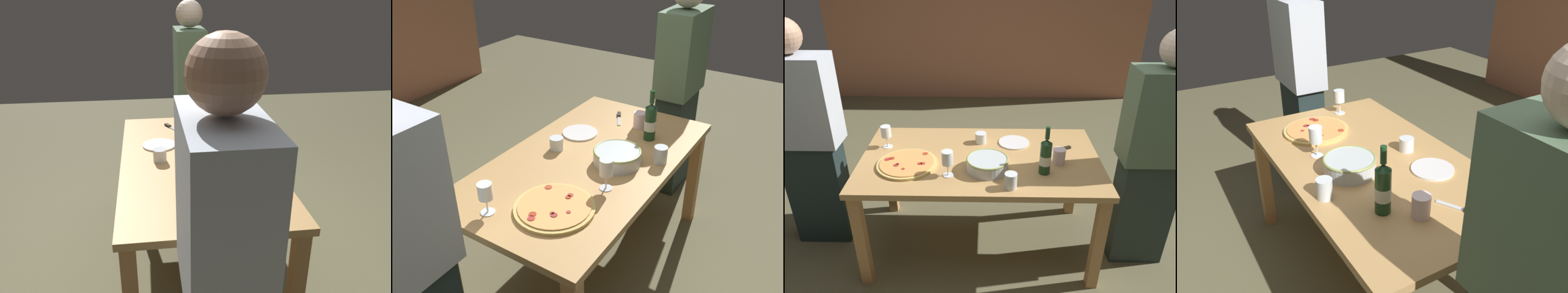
% 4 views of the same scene
% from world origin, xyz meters
% --- Properties ---
extents(ground_plane, '(8.00, 8.00, 0.00)m').
position_xyz_m(ground_plane, '(0.00, 0.00, 0.00)').
color(ground_plane, brown).
extents(dining_table, '(1.60, 0.90, 0.75)m').
position_xyz_m(dining_table, '(0.00, 0.00, 0.66)').
color(dining_table, tan).
rests_on(dining_table, ground).
extents(pizza, '(0.39, 0.39, 0.03)m').
position_xyz_m(pizza, '(-0.47, -0.11, 0.76)').
color(pizza, '#D6B864').
rests_on(pizza, dining_table).
extents(serving_bowl, '(0.27, 0.27, 0.08)m').
position_xyz_m(serving_bowl, '(0.05, -0.16, 0.80)').
color(serving_bowl, silver).
rests_on(serving_bowl, dining_table).
extents(wine_bottle, '(0.07, 0.07, 0.32)m').
position_xyz_m(wine_bottle, '(0.41, -0.19, 0.87)').
color(wine_bottle, '#1A3D1D').
rests_on(wine_bottle, dining_table).
extents(wine_glass_near_pizza, '(0.07, 0.07, 0.17)m').
position_xyz_m(wine_glass_near_pizza, '(-0.19, -0.23, 0.87)').
color(wine_glass_near_pizza, white).
rests_on(wine_glass_near_pizza, dining_table).
extents(wine_glass_by_bottle, '(0.07, 0.07, 0.16)m').
position_xyz_m(wine_glass_by_bottle, '(-0.66, 0.14, 0.86)').
color(wine_glass_by_bottle, white).
rests_on(wine_glass_by_bottle, dining_table).
extents(cup_amber, '(0.08, 0.08, 0.10)m').
position_xyz_m(cup_amber, '(0.51, -0.07, 0.80)').
color(cup_amber, white).
rests_on(cup_amber, dining_table).
extents(cup_ceramic, '(0.08, 0.08, 0.08)m').
position_xyz_m(cup_ceramic, '(0.00, 0.22, 0.79)').
color(cup_ceramic, white).
rests_on(cup_ceramic, dining_table).
extents(cup_spare, '(0.08, 0.08, 0.10)m').
position_xyz_m(cup_spare, '(0.19, -0.36, 0.80)').
color(cup_spare, white).
rests_on(cup_spare, dining_table).
extents(side_plate, '(0.22, 0.22, 0.01)m').
position_xyz_m(side_plate, '(0.24, 0.21, 0.76)').
color(side_plate, white).
rests_on(side_plate, dining_table).
extents(pizza_knife, '(0.18, 0.11, 0.02)m').
position_xyz_m(pizza_knife, '(0.57, 0.11, 0.76)').
color(pizza_knife, silver).
rests_on(pizza_knife, dining_table).
extents(person_host, '(0.46, 0.24, 1.64)m').
position_xyz_m(person_host, '(-1.18, 0.07, 0.83)').
color(person_host, '#1D2C2B').
rests_on(person_host, ground).
extents(person_guest_left, '(0.43, 0.24, 1.62)m').
position_xyz_m(person_guest_left, '(1.11, -0.09, 0.82)').
color(person_guest_left, '#26322E').
rests_on(person_guest_left, ground).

